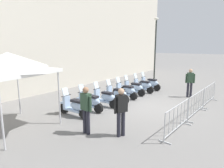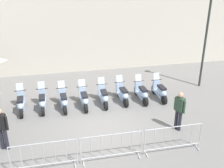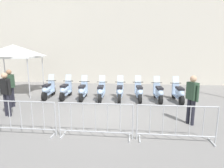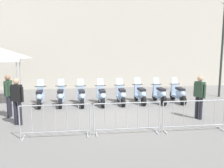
% 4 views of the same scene
% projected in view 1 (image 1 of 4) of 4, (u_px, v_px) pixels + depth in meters
% --- Properties ---
extents(ground_plane, '(120.00, 120.00, 0.00)m').
position_uv_depth(ground_plane, '(152.00, 107.00, 10.69)').
color(ground_plane, slate).
extents(motorcycle_0, '(0.58, 1.73, 1.24)m').
position_uv_depth(motorcycle_0, '(75.00, 106.00, 9.19)').
color(motorcycle_0, black).
rests_on(motorcycle_0, ground).
extents(motorcycle_1, '(0.62, 1.72, 1.24)m').
position_uv_depth(motorcycle_1, '(90.00, 102.00, 9.95)').
color(motorcycle_1, black).
rests_on(motorcycle_1, ground).
extents(motorcycle_2, '(0.57, 1.73, 1.24)m').
position_uv_depth(motorcycle_2, '(105.00, 98.00, 10.64)').
color(motorcycle_2, black).
rests_on(motorcycle_2, ground).
extents(motorcycle_3, '(0.60, 1.72, 1.24)m').
position_uv_depth(motorcycle_3, '(117.00, 94.00, 11.38)').
color(motorcycle_3, black).
rests_on(motorcycle_3, ground).
extents(motorcycle_4, '(0.63, 1.72, 1.24)m').
position_uv_depth(motorcycle_4, '(126.00, 91.00, 12.17)').
color(motorcycle_4, black).
rests_on(motorcycle_4, ground).
extents(motorcycle_5, '(0.57, 1.73, 1.24)m').
position_uv_depth(motorcycle_5, '(134.00, 88.00, 12.98)').
color(motorcycle_5, black).
rests_on(motorcycle_5, ground).
extents(motorcycle_6, '(0.58, 1.73, 1.24)m').
position_uv_depth(motorcycle_6, '(143.00, 86.00, 13.68)').
color(motorcycle_6, black).
rests_on(motorcycle_6, ground).
extents(motorcycle_7, '(0.59, 1.72, 1.24)m').
position_uv_depth(motorcycle_7, '(150.00, 84.00, 14.44)').
color(motorcycle_7, black).
rests_on(motorcycle_7, ground).
extents(barrier_segment_0, '(2.20, 0.77, 1.07)m').
position_uv_depth(barrier_segment_0, '(177.00, 119.00, 7.47)').
color(barrier_segment_0, '#B2B5B7').
rests_on(barrier_segment_0, ground).
extents(barrier_segment_1, '(2.20, 0.77, 1.07)m').
position_uv_depth(barrier_segment_1, '(196.00, 104.00, 9.26)').
color(barrier_segment_1, '#B2B5B7').
rests_on(barrier_segment_1, ground).
extents(barrier_segment_2, '(2.20, 0.77, 1.07)m').
position_uv_depth(barrier_segment_2, '(209.00, 95.00, 11.04)').
color(barrier_segment_2, '#B2B5B7').
rests_on(barrier_segment_2, ground).
extents(street_lamp, '(0.36, 0.36, 5.24)m').
position_uv_depth(street_lamp, '(155.00, 43.00, 16.79)').
color(street_lamp, '#2D332D').
rests_on(street_lamp, ground).
extents(officer_near_row_end, '(0.30, 0.54, 1.73)m').
position_uv_depth(officer_near_row_end, '(86.00, 108.00, 7.32)').
color(officer_near_row_end, '#23232D').
rests_on(officer_near_row_end, ground).
extents(officer_mid_plaza, '(0.32, 0.53, 1.73)m').
position_uv_depth(officer_mid_plaza, '(190.00, 81.00, 12.38)').
color(officer_mid_plaza, '#23232D').
rests_on(officer_mid_plaza, ground).
extents(officer_by_barriers, '(0.48, 0.38, 1.73)m').
position_uv_depth(officer_by_barriers, '(121.00, 109.00, 7.11)').
color(officer_by_barriers, '#23232D').
rests_on(officer_by_barriers, ground).
extents(canopy_tent, '(2.71, 2.71, 2.91)m').
position_uv_depth(canopy_tent, '(8.00, 63.00, 7.47)').
color(canopy_tent, silver).
rests_on(canopy_tent, ground).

